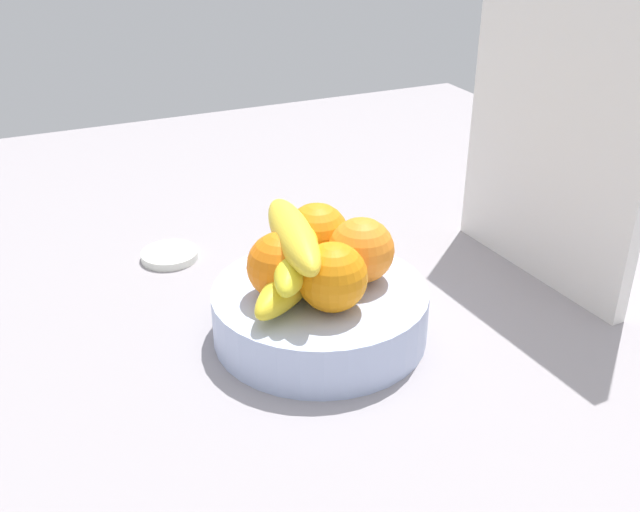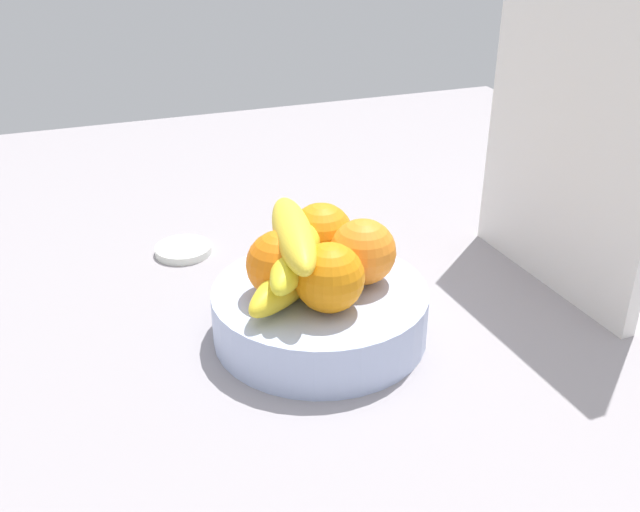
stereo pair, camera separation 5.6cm
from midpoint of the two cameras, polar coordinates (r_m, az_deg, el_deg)
ground_plane at (r=80.97cm, az=0.91°, el=-7.95°), size 180.00×140.00×3.00cm
fruit_bowl at (r=80.65cm, az=-1.99°, el=-4.38°), size 23.26×23.26×5.77cm
orange_front_left at (r=79.29cm, az=1.17°, el=0.41°), size 7.16×7.16×7.16cm
orange_front_right at (r=82.79cm, az=-2.17°, el=1.63°), size 7.16×7.16×7.16cm
orange_center at (r=76.46cm, az=-5.09°, el=-0.80°), size 7.16×7.16×7.16cm
orange_back_left at (r=74.07cm, az=-1.19°, el=-1.68°), size 7.16×7.16×7.16cm
banana_bunch at (r=77.08cm, az=-3.96°, el=0.02°), size 17.43×15.31×8.40cm
cutting_board at (r=90.73cm, az=15.80°, el=8.86°), size 28.06×3.29×36.00cm
jar_lid at (r=99.98cm, az=-13.04°, el=0.04°), size 7.44×7.44×1.02cm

